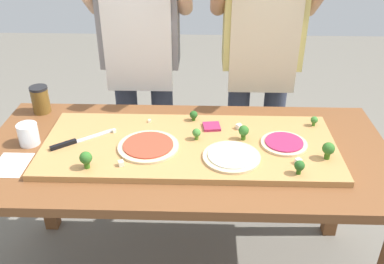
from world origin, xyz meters
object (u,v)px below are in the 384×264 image
at_px(broccoli_floret_back_left, 328,149).
at_px(broccoli_floret_front_mid, 314,120).
at_px(pizza_whole_white_garlic, 232,156).
at_px(cook_right, 262,47).
at_px(cheese_crumble_b, 239,126).
at_px(pizza_whole_beet_magenta, 284,144).
at_px(cheese_crumble_d, 298,161).
at_px(cheese_crumble_f, 332,150).
at_px(sauce_jar, 40,100).
at_px(prep_table, 186,168).
at_px(pizza_slice_far_right, 212,127).
at_px(recipe_note, 11,165).
at_px(broccoli_floret_center_right, 197,133).
at_px(cheese_crumble_c, 121,163).
at_px(flour_cup, 29,135).
at_px(chefs_knife, 74,142).
at_px(pizza_whole_tomato_red, 148,146).
at_px(broccoli_floret_front_left, 244,131).
at_px(cheese_crumble_e, 114,131).
at_px(broccoli_floret_front_right, 86,158).
at_px(cheese_crumble_a, 150,121).
at_px(broccoli_floret_back_mid, 194,115).
at_px(cook_left, 141,46).
at_px(broccoli_floret_back_right, 299,166).

height_order(broccoli_floret_back_left, broccoli_floret_front_mid, broccoli_floret_back_left).
xyz_separation_m(pizza_whole_white_garlic, broccoli_floret_back_left, (0.37, 0.01, 0.04)).
bearing_deg(cook_right, cheese_crumble_b, -105.71).
distance_m(pizza_whole_beet_magenta, cheese_crumble_d, 0.14).
bearing_deg(cheese_crumble_b, cook_right, 74.29).
distance_m(cheese_crumble_d, cheese_crumble_f, 0.17).
bearing_deg(cheese_crumble_f, sauce_jar, 164.55).
bearing_deg(cheese_crumble_f, prep_table, 175.02).
xyz_separation_m(pizza_slice_far_right, recipe_note, (-0.79, -0.28, -0.03)).
distance_m(pizza_slice_far_right, sauce_jar, 0.84).
height_order(sauce_jar, cook_right, cook_right).
height_order(pizza_whole_beet_magenta, cheese_crumble_b, cheese_crumble_b).
relative_size(broccoli_floret_center_right, cheese_crumble_c, 2.53).
xyz_separation_m(broccoli_floret_front_mid, cheese_crumble_f, (0.03, -0.22, -0.02)).
relative_size(cheese_crumble_d, flour_cup, 0.22).
xyz_separation_m(chefs_knife, recipe_note, (-0.22, -0.13, -0.03)).
xyz_separation_m(pizza_whole_tomato_red, cook_right, (0.52, 0.66, 0.20)).
bearing_deg(cook_right, chefs_knife, -142.76).
height_order(pizza_whole_white_garlic, broccoli_floret_front_left, broccoli_floret_front_left).
bearing_deg(pizza_slice_far_right, cheese_crumble_e, -172.93).
distance_m(pizza_slice_far_right, broccoli_floret_front_left, 0.17).
relative_size(broccoli_floret_front_left, recipe_note, 0.39).
distance_m(pizza_whole_white_garlic, broccoli_floret_front_left, 0.16).
bearing_deg(broccoli_floret_front_left, cheese_crumble_b, 97.77).
distance_m(chefs_knife, cheese_crumble_d, 0.91).
xyz_separation_m(cheese_crumble_b, cheese_crumble_f, (0.36, -0.18, -0.00)).
bearing_deg(broccoli_floret_front_right, cheese_crumble_a, 61.86).
height_order(pizza_whole_beet_magenta, broccoli_floret_front_left, broccoli_floret_front_left).
bearing_deg(cheese_crumble_d, broccoli_floret_back_mid, 141.12).
distance_m(broccoli_floret_front_mid, cheese_crumble_b, 0.34).
bearing_deg(cheese_crumble_f, cheese_crumble_a, 163.43).
xyz_separation_m(pizza_whole_white_garlic, cook_left, (-0.45, 0.72, 0.20)).
bearing_deg(sauce_jar, cheese_crumble_e, -30.03).
distance_m(broccoli_floret_back_right, broccoli_floret_back_mid, 0.57).
bearing_deg(recipe_note, cook_left, 60.96).
relative_size(broccoli_floret_front_mid, cheese_crumble_e, 3.08).
distance_m(pizza_whole_beet_magenta, broccoli_floret_back_left, 0.18).
bearing_deg(cook_left, cheese_crumble_e, -95.74).
distance_m(broccoli_floret_front_left, cheese_crumble_d, 0.26).
relative_size(broccoli_floret_front_right, cheese_crumble_f, 3.96).
bearing_deg(pizza_whole_white_garlic, broccoli_floret_front_left, 68.34).
relative_size(pizza_slice_far_right, cheese_crumble_e, 4.99).
bearing_deg(broccoli_floret_back_right, broccoli_floret_back_left, 38.92).
bearing_deg(pizza_whole_tomato_red, sauce_jar, 148.14).
bearing_deg(prep_table, chefs_knife, -178.13).
bearing_deg(pizza_slice_far_right, broccoli_floret_front_mid, 4.16).
bearing_deg(pizza_whole_white_garlic, broccoli_floret_back_left, 1.16).
height_order(broccoli_floret_back_left, broccoli_floret_front_left, broccoli_floret_back_left).
height_order(pizza_whole_tomato_red, cheese_crumble_e, pizza_whole_tomato_red).
distance_m(broccoli_floret_front_left, cheese_crumble_c, 0.52).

